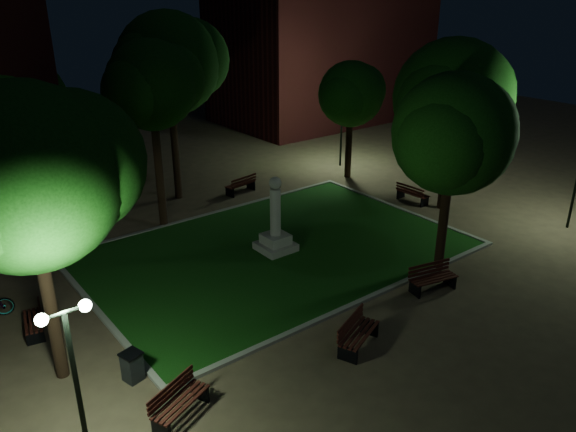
% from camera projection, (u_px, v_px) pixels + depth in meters
% --- Properties ---
extents(ground, '(80.00, 80.00, 0.00)m').
position_uv_depth(ground, '(306.00, 269.00, 21.97)').
color(ground, brown).
extents(lawn, '(15.00, 10.00, 0.08)m').
position_uv_depth(lawn, '(276.00, 251.00, 23.41)').
color(lawn, '#113D0E').
rests_on(lawn, ground).
extents(lawn_kerb, '(15.40, 10.40, 0.12)m').
position_uv_depth(lawn_kerb, '(276.00, 250.00, 23.40)').
color(lawn_kerb, slate).
rests_on(lawn_kerb, ground).
extents(monument, '(1.40, 1.40, 3.20)m').
position_uv_depth(monument, '(276.00, 230.00, 23.06)').
color(monument, gray).
rests_on(monument, lawn).
extents(building_far, '(16.00, 10.00, 12.00)m').
position_uv_depth(building_far, '(321.00, 42.00, 44.43)').
color(building_far, '#4C1515').
rests_on(building_far, ground).
extents(tree_west, '(5.90, 4.82, 8.36)m').
position_uv_depth(tree_west, '(31.00, 177.00, 13.82)').
color(tree_west, black).
rests_on(tree_west, ground).
extents(tree_north_wl, '(4.68, 3.82, 8.33)m').
position_uv_depth(tree_north_wl, '(153.00, 85.00, 23.47)').
color(tree_north_wl, black).
rests_on(tree_north_wl, ground).
extents(tree_ne, '(4.41, 3.60, 6.56)m').
position_uv_depth(tree_ne, '(352.00, 94.00, 30.65)').
color(tree_ne, black).
rests_on(tree_ne, ground).
extents(tree_east, '(6.77, 5.53, 8.21)m').
position_uv_depth(tree_east, '(455.00, 98.00, 25.93)').
color(tree_east, black).
rests_on(tree_east, ground).
extents(tree_se, '(5.40, 4.41, 7.61)m').
position_uv_depth(tree_se, '(455.00, 134.00, 19.95)').
color(tree_se, black).
rests_on(tree_se, ground).
extents(tree_far_north, '(6.07, 4.96, 9.29)m').
position_uv_depth(tree_far_north, '(171.00, 64.00, 26.73)').
color(tree_far_north, black).
rests_on(tree_far_north, ground).
extents(lamppost_sw, '(1.18, 0.28, 4.16)m').
position_uv_depth(lamppost_sw, '(71.00, 355.00, 12.11)').
color(lamppost_sw, black).
rests_on(lamppost_sw, ground).
extents(lamppost_ne, '(1.18, 0.28, 4.05)m').
position_uv_depth(lamppost_ne, '(342.00, 119.00, 33.34)').
color(lamppost_ne, black).
rests_on(lamppost_ne, ground).
extents(bench_near_left, '(1.94, 1.27, 1.01)m').
position_uv_depth(bench_near_left, '(357.00, 334.00, 17.12)').
color(bench_near_left, black).
rests_on(bench_near_left, ground).
extents(bench_near_right, '(1.90, 1.02, 0.99)m').
position_uv_depth(bench_near_right, '(432.00, 278.00, 20.35)').
color(bench_near_right, black).
rests_on(bench_near_right, ground).
extents(bench_west_near, '(1.84, 1.22, 0.96)m').
position_uv_depth(bench_west_near, '(179.00, 402.00, 14.37)').
color(bench_west_near, black).
rests_on(bench_west_near, ground).
extents(bench_left_side, '(0.84, 1.64, 0.86)m').
position_uv_depth(bench_left_side, '(35.00, 321.00, 17.88)').
color(bench_left_side, black).
rests_on(bench_left_side, ground).
extents(bench_right_side, '(0.68, 1.75, 0.95)m').
position_uv_depth(bench_right_side, '(412.00, 194.00, 28.48)').
color(bench_right_side, black).
rests_on(bench_right_side, ground).
extents(bench_far_side, '(1.85, 0.92, 0.97)m').
position_uv_depth(bench_far_side, '(241.00, 185.00, 29.74)').
color(bench_far_side, black).
rests_on(bench_far_side, ground).
extents(trash_bin, '(0.64, 0.64, 0.90)m').
position_uv_depth(trash_bin, '(132.00, 366.00, 15.70)').
color(trash_bin, black).
rests_on(trash_bin, ground).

